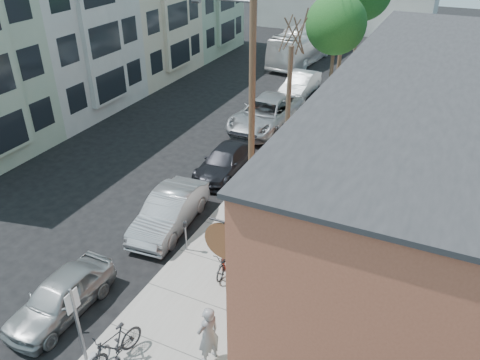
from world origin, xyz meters
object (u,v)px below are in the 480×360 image
at_px(sign_post, 77,321).
at_px(car_3, 266,114).
at_px(patron_grey, 208,335).
at_px(car_2, 225,161).
at_px(car_1, 170,211).
at_px(tree_leafy_mid, 336,24).
at_px(tree_bare, 288,102).
at_px(cyclist, 227,250).
at_px(parking_meter_far, 278,134).
at_px(car_0, 61,296).
at_px(car_4, 300,84).
at_px(patio_chair_b, 261,305).
at_px(utility_pole_near, 251,72).
at_px(parking_meter_near, 185,231).
at_px(patio_chair_a, 259,307).
at_px(bus, 306,43).
at_px(parked_bike_a, 114,347).

height_order(sign_post, car_3, sign_post).
bearing_deg(patron_grey, car_2, -132.12).
bearing_deg(car_1, tree_leafy_mid, 77.76).
distance_m(tree_bare, cyclist, 9.93).
bearing_deg(car_3, parking_meter_far, -53.55).
distance_m(car_0, car_4, 22.64).
distance_m(patio_chair_b, cyclist, 2.43).
xyz_separation_m(parking_meter_far, utility_pole_near, (0.14, -3.97, 4.43)).
bearing_deg(parking_meter_near, tree_leafy_mid, 88.20).
xyz_separation_m(tree_leafy_mid, patio_chair_a, (3.21, -19.51, -4.54)).
bearing_deg(sign_post, bus, 97.36).
relative_size(sign_post, tree_bare, 0.51).
relative_size(tree_bare, patron_grey, 2.87).
relative_size(parking_meter_near, patio_chair_b, 1.41).
bearing_deg(parking_meter_far, parking_meter_near, -90.00).
distance_m(patio_chair_a, car_2, 9.65).
bearing_deg(tree_bare, patio_chair_b, -73.80).
bearing_deg(car_1, tree_bare, 70.84).
relative_size(patio_chair_b, parked_bike_a, 0.45).
distance_m(parking_meter_near, patron_grey, 5.05).
height_order(patio_chair_b, car_1, car_1).
xyz_separation_m(utility_pole_near, bus, (-4.24, 21.40, -3.96)).
xyz_separation_m(parking_meter_near, tree_bare, (0.55, 9.27, 1.93)).
xyz_separation_m(car_0, car_1, (0.59, 5.42, 0.08)).
bearing_deg(bus, cyclist, -72.03).
height_order(tree_bare, car_3, tree_bare).
xyz_separation_m(patron_grey, car_1, (-4.54, 5.17, -0.37)).
bearing_deg(car_1, car_2, 84.74).
height_order(tree_bare, cyclist, tree_bare).
xyz_separation_m(cyclist, car_3, (-3.65, 12.55, -0.19)).
distance_m(parking_meter_far, patio_chair_b, 11.96).
distance_m(car_0, car_2, 10.40).
relative_size(car_2, car_4, 0.95).
bearing_deg(parking_meter_far, car_1, -99.91).
bearing_deg(parked_bike_a, patio_chair_a, 59.92).
height_order(patio_chair_a, car_4, car_4).
height_order(utility_pole_near, car_1, utility_pole_near).
bearing_deg(parking_meter_near, cyclist, -11.79).
distance_m(parking_meter_far, parked_bike_a, 14.67).
relative_size(parked_bike_a, car_0, 0.50).
relative_size(tree_leafy_mid, parked_bike_a, 3.53).
height_order(cyclist, bus, bus).
bearing_deg(patio_chair_a, tree_leafy_mid, 78.32).
bearing_deg(car_0, bus, 94.45).
bearing_deg(tree_leafy_mid, car_4, 159.21).
relative_size(parking_meter_near, tree_leafy_mid, 0.18).
distance_m(parking_meter_near, car_0, 4.71).
height_order(utility_pole_near, cyclist, utility_pole_near).
height_order(tree_bare, car_2, tree_bare).
height_order(car_0, car_2, car_0).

